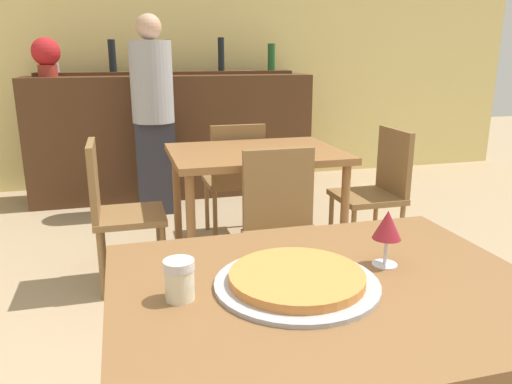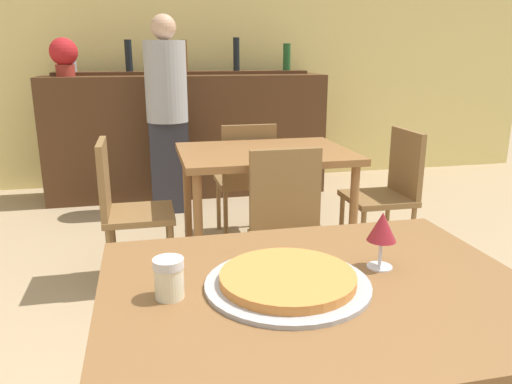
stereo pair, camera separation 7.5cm
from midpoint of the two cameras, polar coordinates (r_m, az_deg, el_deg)
wall_back at (r=5.31m, az=-8.23°, el=16.21°), size 8.00×0.05×2.80m
dining_table_near at (r=1.34m, az=8.70°, el=-13.67°), size 1.10×0.85×0.76m
dining_table_far at (r=3.01m, az=1.73°, el=3.05°), size 1.01×0.77×0.77m
bar_counter at (r=4.86m, az=-7.35°, el=6.44°), size 2.60×0.56×1.13m
bar_back_shelf at (r=4.94m, az=-7.99°, el=13.86°), size 2.39×0.24×0.34m
chair_far_side_front at (r=2.55m, az=4.81°, el=-3.64°), size 0.40×0.40×0.86m
chair_far_side_back at (r=3.58m, az=-0.51°, el=2.08°), size 0.40×0.40×0.86m
chair_far_side_left at (r=2.97m, az=-14.12°, el=-1.26°), size 0.40×0.40×0.86m
chair_far_side_right at (r=3.36m, az=15.65°, el=0.58°), size 0.40×0.40×0.86m
pizza_tray at (r=1.28m, az=5.33°, el=-10.06°), size 0.42×0.42×0.04m
cheese_shaker at (r=1.22m, az=-8.17°, el=-9.71°), size 0.07×0.07×0.10m
person_standing at (r=4.23m, az=-9.61°, el=9.29°), size 0.34×0.34×1.63m
wine_glass at (r=1.40m, az=15.71°, el=-4.04°), size 0.08×0.08×0.16m
potted_plant at (r=4.77m, az=-20.68°, el=14.47°), size 0.24×0.24×0.33m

